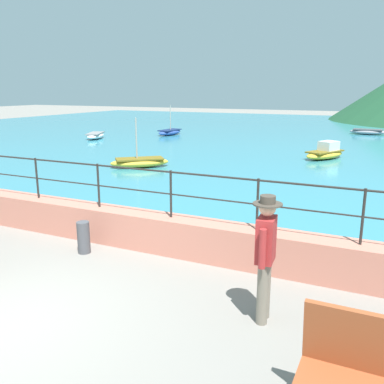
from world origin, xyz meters
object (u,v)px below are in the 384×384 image
person_walking (265,253)px  bollard (84,237)px  boat_3 (325,153)px  boat_2 (95,135)px  boat_1 (170,132)px  boat_0 (140,162)px  boat_4 (368,132)px

person_walking → bollard: (-3.77, 0.87, -0.67)m
person_walking → boat_3: size_ratio=0.71×
person_walking → boat_2: bearing=133.8°
bollard → person_walking: bearing=-13.1°
boat_1 → boat_3: bearing=-27.7°
boat_0 → boat_1: (-4.56, 10.99, 0.00)m
bollard → boat_0: boat_0 is taller
boat_4 → bollard: bearing=-98.5°
boat_1 → boat_3: size_ratio=0.96×
boat_2 → boat_0: bearing=-42.7°
boat_2 → boat_3: bearing=-7.6°
boat_1 → boat_3: 12.31m
person_walking → boat_1: boat_1 is taller
person_walking → boat_2: person_walking is taller
person_walking → boat_3: bearing=94.8°
boat_0 → boat_4: boat_0 is taller
bollard → boat_2: 18.91m
boat_3 → person_walking: bearing=-85.2°
boat_0 → boat_3: size_ratio=0.95×
boat_1 → bollard: bearing=-66.3°
boat_1 → boat_2: boat_1 is taller
bollard → boat_4: 25.16m
bollard → boat_1: 20.62m
boat_1 → boat_0: bearing=-67.5°
bollard → boat_0: bearing=115.3°
boat_1 → boat_4: 13.43m
person_walking → boat_2: (-15.25, 15.91, -0.72)m
person_walking → boat_2: size_ratio=0.71×
bollard → boat_1: boat_1 is taller
boat_4 → boat_1: bearing=-153.5°
boat_4 → person_walking: bearing=-89.9°
boat_3 → boat_4: boat_3 is taller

